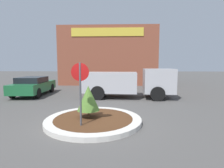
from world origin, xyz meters
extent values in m
plane|color=#514F4C|center=(0.00, 0.00, 0.00)|extent=(120.00, 120.00, 0.00)
cylinder|color=beige|center=(0.00, 0.00, 0.09)|extent=(3.77, 3.77, 0.17)
cylinder|color=#4C2D19|center=(0.00, 0.00, 0.09)|extent=(3.09, 3.09, 0.17)
cylinder|color=#4C4C51|center=(-0.31, -0.86, 1.17)|extent=(0.07, 0.07, 2.34)
cylinder|color=#B71414|center=(-0.31, -0.86, 2.02)|extent=(0.61, 0.03, 0.61)
cylinder|color=brown|center=(-0.21, 0.07, 0.32)|extent=(0.08, 0.08, 0.29)
cone|color=#4C752D|center=(-0.21, 0.07, 0.96)|extent=(0.88, 0.88, 0.98)
cube|color=#B2B2B7|center=(3.68, 5.27, 1.22)|extent=(2.10, 2.19, 1.60)
cube|color=#B2B2B7|center=(0.36, 5.48, 1.09)|extent=(3.83, 2.40, 1.35)
cube|color=black|center=(4.37, 5.23, 1.50)|extent=(0.15, 1.85, 0.56)
cylinder|color=black|center=(3.56, 6.28, 0.46)|extent=(0.93, 0.30, 0.92)
cylinder|color=black|center=(3.44, 4.28, 0.46)|extent=(0.93, 0.30, 0.92)
cylinder|color=black|center=(-0.26, 6.52, 0.46)|extent=(0.93, 0.30, 0.92)
cylinder|color=black|center=(-0.38, 4.52, 0.46)|extent=(0.93, 0.30, 0.92)
cube|color=brown|center=(-0.29, 15.54, 3.32)|extent=(11.15, 6.00, 6.64)
cube|color=gold|center=(-0.29, 12.51, 5.83)|extent=(7.81, 0.08, 0.90)
cube|color=#1E6638|center=(-5.46, 6.21, 0.64)|extent=(2.09, 4.55, 0.68)
cube|color=black|center=(-5.45, 5.98, 1.19)|extent=(1.76, 2.22, 0.41)
cylinder|color=black|center=(-6.39, 7.55, 0.36)|extent=(0.24, 0.72, 0.72)
cylinder|color=black|center=(-4.66, 7.63, 0.36)|extent=(0.24, 0.72, 0.72)
cylinder|color=black|center=(-6.26, 4.78, 0.36)|extent=(0.24, 0.72, 0.72)
cylinder|color=black|center=(-4.53, 4.87, 0.36)|extent=(0.24, 0.72, 0.72)
camera|label=1|loc=(1.00, -6.69, 2.24)|focal=28.00mm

